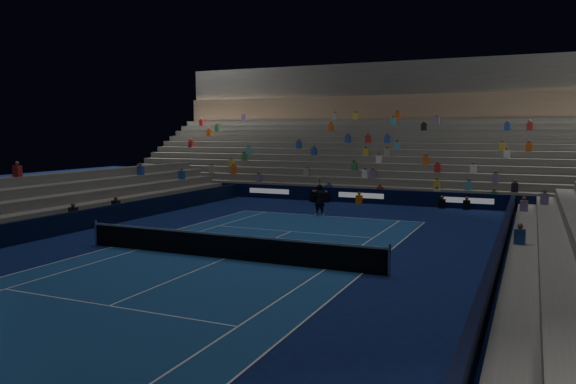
# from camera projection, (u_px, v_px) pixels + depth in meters

# --- Properties ---
(ground) EXTENTS (90.00, 90.00, 0.00)m
(ground) POSITION_uv_depth(u_px,v_px,m) (225.00, 259.00, 21.31)
(ground) COLOR #0D194E
(ground) RESTS_ON ground
(court_surface) EXTENTS (10.97, 23.77, 0.01)m
(court_surface) POSITION_uv_depth(u_px,v_px,m) (225.00, 259.00, 21.31)
(court_surface) COLOR navy
(court_surface) RESTS_ON ground
(sponsor_barrier_far) EXTENTS (44.00, 0.25, 1.00)m
(sponsor_barrier_far) POSITION_uv_depth(u_px,v_px,m) (361.00, 196.00, 38.08)
(sponsor_barrier_far) COLOR black
(sponsor_barrier_far) RESTS_ON ground
(sponsor_barrier_east) EXTENTS (0.25, 37.00, 1.00)m
(sponsor_barrier_east) POSITION_uv_depth(u_px,v_px,m) (493.00, 272.00, 17.36)
(sponsor_barrier_east) COLOR black
(sponsor_barrier_east) RESTS_ON ground
(sponsor_barrier_west) EXTENTS (0.25, 37.00, 1.00)m
(sponsor_barrier_west) POSITION_uv_depth(u_px,v_px,m) (40.00, 228.00, 25.16)
(sponsor_barrier_west) COLOR black
(sponsor_barrier_west) RESTS_ON ground
(grandstand_main) EXTENTS (44.00, 15.20, 11.20)m
(grandstand_main) POSITION_uv_depth(u_px,v_px,m) (394.00, 150.00, 46.32)
(grandstand_main) COLOR slate
(grandstand_main) RESTS_ON ground
(tennis_net) EXTENTS (12.90, 0.10, 1.10)m
(tennis_net) POSITION_uv_depth(u_px,v_px,m) (225.00, 246.00, 21.26)
(tennis_net) COLOR #B2B2B7
(tennis_net) RESTS_ON ground
(tennis_player) EXTENTS (0.69, 0.46, 1.86)m
(tennis_player) POSITION_uv_depth(u_px,v_px,m) (320.00, 200.00, 32.25)
(tennis_player) COLOR black
(tennis_player) RESTS_ON ground
(broadcast_camera) EXTENTS (0.46, 0.88, 0.55)m
(broadcast_camera) POSITION_uv_depth(u_px,v_px,m) (316.00, 198.00, 38.68)
(broadcast_camera) COLOR black
(broadcast_camera) RESTS_ON ground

